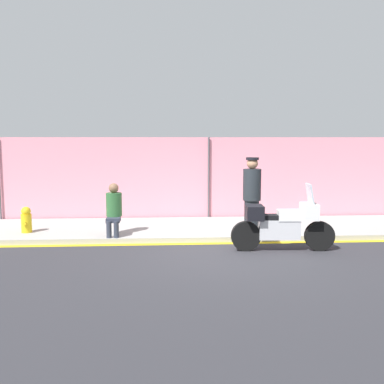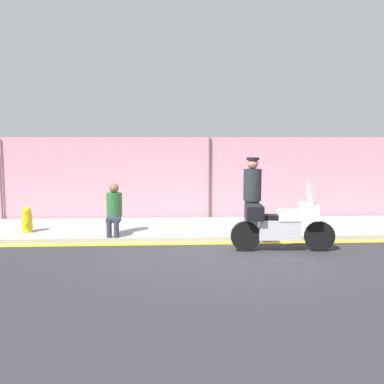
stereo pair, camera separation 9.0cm
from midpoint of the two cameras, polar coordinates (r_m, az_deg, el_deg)
name	(u,v)px [view 1 (the left image)]	position (r m, az deg, el deg)	size (l,w,h in m)	color
ground_plane	(225,252)	(9.53, 3.96, -7.64)	(120.00, 120.00, 0.00)	#2D2D33
sidewalk	(214,228)	(11.69, 2.53, -4.62)	(43.52, 2.71, 0.12)	#9E9E99
curb_paint_stripe	(220,243)	(10.30, 3.38, -6.52)	(43.52, 0.18, 0.01)	gold
storefront_fence	(208,179)	(12.94, 1.88, 1.62)	(41.34, 0.17, 2.41)	pink
motorcycle	(282,224)	(9.70, 11.10, -4.01)	(2.20, 0.57, 1.43)	black
officer_standing	(252,194)	(10.98, 7.38, -0.24)	(0.44, 0.44, 1.80)	#1E2328
person_seated_on_curb	(114,207)	(10.66, -10.14, -1.86)	(0.37, 0.63, 1.21)	#2D3342
fire_hydrant	(26,220)	(11.53, -20.51, -3.34)	(0.25, 0.31, 0.63)	gold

